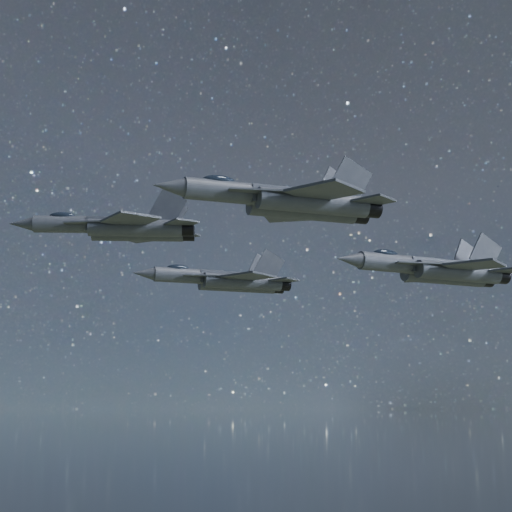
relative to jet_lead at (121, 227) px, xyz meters
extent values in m
cylinder|color=#353942|center=(-4.35, 0.73, 0.23)|extent=(7.91, 2.89, 1.63)
cone|color=#353942|center=(-9.30, 1.56, 0.23)|extent=(2.72, 1.86, 1.47)
ellipsoid|color=#19212D|center=(-5.59, 0.94, 1.02)|extent=(2.64, 1.50, 0.81)
cube|color=#353942|center=(1.03, -0.17, 0.18)|extent=(8.73, 2.97, 1.36)
cylinder|color=#353942|center=(1.27, -1.27, -0.29)|extent=(8.95, 3.07, 1.63)
cylinder|color=#353942|center=(1.61, 0.79, -0.29)|extent=(8.95, 3.07, 1.63)
cylinder|color=black|center=(6.02, -2.07, -0.29)|extent=(1.59, 1.71, 1.51)
cylinder|color=black|center=(6.36, -0.01, -0.29)|extent=(1.59, 1.71, 1.51)
cube|color=#353942|center=(-2.72, -0.98, 0.11)|extent=(5.50, 2.99, 0.13)
cube|color=#353942|center=(-2.25, 1.81, 0.11)|extent=(5.47, 1.29, 0.13)
cube|color=#353942|center=(0.64, -3.72, -0.08)|extent=(5.40, 5.68, 0.21)
cube|color=#353942|center=(1.82, 3.31, -0.08)|extent=(5.97, 6.01, 0.21)
cube|color=#353942|center=(5.38, -3.35, -0.08)|extent=(3.17, 3.30, 0.16)
cube|color=#353942|center=(6.18, 1.41, -0.08)|extent=(3.52, 3.55, 0.16)
cube|color=#353942|center=(4.22, -2.04, 1.70)|extent=(3.57, 1.06, 3.73)
cube|color=#353942|center=(4.65, 0.55, 1.70)|extent=(3.65, 0.62, 3.73)
cylinder|color=#353942|center=(8.70, 16.54, -1.67)|extent=(8.48, 2.71, 1.76)
cone|color=#353942|center=(3.33, 15.91, -1.67)|extent=(2.87, 1.88, 1.58)
ellipsoid|color=#19212D|center=(7.36, 16.38, -0.82)|extent=(2.80, 1.48, 0.87)
cube|color=#353942|center=(14.51, 17.22, -1.72)|extent=(9.36, 2.75, 1.46)
cylinder|color=#353942|center=(15.09, 16.15, -2.23)|extent=(9.59, 2.84, 1.76)
cylinder|color=#353942|center=(14.83, 18.39, -2.23)|extent=(9.59, 2.84, 1.76)
cylinder|color=black|center=(20.23, 16.75, -2.23)|extent=(1.64, 1.78, 1.62)
cylinder|color=black|center=(19.97, 18.99, -2.23)|extent=(1.64, 1.78, 1.62)
cube|color=#353942|center=(10.89, 15.26, -1.80)|extent=(5.93, 1.68, 0.14)
cube|color=#353942|center=(10.53, 18.28, -1.80)|extent=(5.95, 2.96, 0.14)
cube|color=#353942|center=(15.18, 13.44, -2.01)|extent=(6.36, 6.45, 0.23)
cube|color=#353942|center=(14.29, 21.04, -2.01)|extent=(5.94, 6.20, 0.23)
cube|color=#353942|center=(19.95, 15.25, -2.01)|extent=(3.76, 3.80, 0.17)
cube|color=#353942|center=(19.35, 20.39, -2.01)|extent=(3.49, 3.61, 0.17)
cube|color=#353942|center=(18.36, 16.25, -0.09)|extent=(3.93, 0.62, 4.01)
cube|color=#353942|center=(18.04, 19.05, -0.09)|extent=(3.87, 0.95, 4.01)
cylinder|color=#353942|center=(6.39, -24.78, -2.98)|extent=(7.05, 2.31, 1.46)
cone|color=#353942|center=(1.93, -25.34, -2.98)|extent=(2.39, 1.58, 1.31)
ellipsoid|color=#19212D|center=(5.27, -24.92, -2.28)|extent=(2.33, 1.25, 0.72)
cube|color=#353942|center=(11.21, -24.18, -3.03)|extent=(7.79, 2.35, 1.22)
cylinder|color=#353942|center=(11.70, -25.06, -3.45)|extent=(7.98, 2.43, 1.46)
cylinder|color=#353942|center=(11.47, -23.20, -3.45)|extent=(7.98, 2.43, 1.46)
cylinder|color=black|center=(15.97, -24.52, -3.45)|extent=(1.37, 1.49, 1.35)
cylinder|color=black|center=(15.74, -22.66, -3.45)|extent=(1.37, 1.49, 1.35)
cube|color=#353942|center=(8.22, -25.82, -3.09)|extent=(4.92, 1.35, 0.11)
cube|color=#353942|center=(7.90, -23.32, -3.09)|extent=(4.94, 2.49, 0.11)
cube|color=#353942|center=(11.80, -27.31, -3.26)|extent=(5.30, 5.37, 0.19)
cube|color=#353942|center=(11.00, -21.00, -3.26)|extent=(4.92, 5.15, 0.19)
cube|color=#353942|center=(15.75, -25.78, -3.26)|extent=(3.13, 3.16, 0.14)
cube|color=#353942|center=(15.22, -21.50, -3.26)|extent=(2.89, 2.99, 0.14)
cube|color=#353942|center=(14.42, -24.95, -1.67)|extent=(3.26, 0.52, 3.33)
cube|color=#353942|center=(14.13, -22.63, -1.67)|extent=(3.21, 0.81, 3.33)
cylinder|color=#353942|center=(26.31, -4.23, -3.27)|extent=(8.56, 3.45, 1.77)
cone|color=#353942|center=(20.99, -5.35, -3.27)|extent=(2.98, 2.11, 1.59)
ellipsoid|color=#19212D|center=(24.98, -4.51, -2.42)|extent=(2.88, 1.72, 0.87)
cube|color=#353942|center=(32.07, -3.03, -3.33)|extent=(9.44, 3.57, 1.47)
cylinder|color=#353942|center=(32.74, -4.04, -3.84)|extent=(9.67, 3.68, 1.77)
cylinder|color=#353942|center=(32.28, -1.82, -3.84)|extent=(9.67, 3.68, 1.77)
cylinder|color=black|center=(37.84, -2.97, -3.84)|extent=(1.78, 1.90, 1.63)
cylinder|color=black|center=(37.38, -0.76, -3.84)|extent=(1.78, 1.90, 1.63)
cube|color=#353942|center=(28.61, -5.31, -3.41)|extent=(5.91, 1.33, 0.14)
cube|color=#353942|center=(27.99, -2.32, -3.41)|extent=(5.91, 3.43, 0.14)
cube|color=#353942|center=(33.08, -6.75, -3.61)|extent=(6.48, 6.49, 0.23)
cube|color=#353942|center=(31.50, 0.79, -3.61)|extent=(5.72, 6.05, 0.23)
cube|color=#353942|center=(37.70, -4.51, -3.61)|extent=(3.83, 3.85, 0.17)
cube|color=#353942|center=(36.63, 0.59, -3.61)|extent=(3.36, 3.50, 0.17)
cube|color=#353942|center=(36.02, -3.64, -1.69)|extent=(3.94, 0.71, 4.03)
cube|color=#353942|center=(35.43, -0.87, -1.69)|extent=(3.82, 1.29, 4.03)
camera|label=1|loc=(-2.88, -74.10, -17.09)|focal=55.00mm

